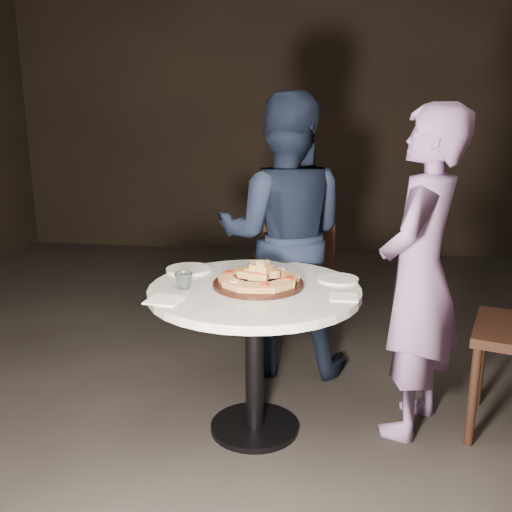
# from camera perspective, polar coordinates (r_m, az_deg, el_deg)

# --- Properties ---
(floor) EXTENTS (7.00, 7.00, 0.00)m
(floor) POSITION_cam_1_polar(r_m,az_deg,el_deg) (2.87, 0.32, -16.60)
(floor) COLOR black
(floor) RESTS_ON ground
(table) EXTENTS (1.17, 1.17, 0.71)m
(table) POSITION_cam_1_polar(r_m,az_deg,el_deg) (2.59, -0.15, -5.91)
(table) COLOR black
(table) RESTS_ON ground
(serving_board) EXTENTS (0.44, 0.44, 0.02)m
(serving_board) POSITION_cam_1_polar(r_m,az_deg,el_deg) (2.56, 0.23, -2.82)
(serving_board) COLOR black
(serving_board) RESTS_ON table
(focaccia_pile) EXTENTS (0.37, 0.36, 0.10)m
(focaccia_pile) POSITION_cam_1_polar(r_m,az_deg,el_deg) (2.54, 0.31, -1.99)
(focaccia_pile) COLOR #B27C44
(focaccia_pile) RESTS_ON serving_board
(plate_left) EXTENTS (0.26, 0.26, 0.01)m
(plate_left) POSITION_cam_1_polar(r_m,az_deg,el_deg) (2.81, -6.75, -1.33)
(plate_left) COLOR white
(plate_left) RESTS_ON table
(plate_right) EXTENTS (0.23, 0.23, 0.01)m
(plate_right) POSITION_cam_1_polar(r_m,az_deg,el_deg) (2.67, 8.21, -2.30)
(plate_right) COLOR white
(plate_right) RESTS_ON table
(water_glass) EXTENTS (0.10, 0.10, 0.07)m
(water_glass) POSITION_cam_1_polar(r_m,az_deg,el_deg) (2.53, -7.25, -2.46)
(water_glass) COLOR silver
(water_glass) RESTS_ON table
(napkin_near) EXTENTS (0.15, 0.15, 0.01)m
(napkin_near) POSITION_cam_1_polar(r_m,az_deg,el_deg) (2.40, -9.17, -4.35)
(napkin_near) COLOR white
(napkin_near) RESTS_ON table
(napkin_far) EXTENTS (0.12, 0.12, 0.01)m
(napkin_far) POSITION_cam_1_polar(r_m,az_deg,el_deg) (2.43, 8.76, -4.06)
(napkin_far) COLOR white
(napkin_far) RESTS_ON table
(chair_far) EXTENTS (0.57, 0.59, 0.97)m
(chair_far) POSITION_cam_1_polar(r_m,az_deg,el_deg) (3.67, 3.78, -0.06)
(chair_far) COLOR black
(chair_far) RESTS_ON ground
(diner_navy) EXTENTS (0.77, 0.60, 1.58)m
(diner_navy) POSITION_cam_1_polar(r_m,az_deg,el_deg) (3.21, 2.76, 2.01)
(diner_navy) COLOR #141C30
(diner_navy) RESTS_ON ground
(diner_teal) EXTENTS (0.55, 0.65, 1.51)m
(diner_teal) POSITION_cam_1_polar(r_m,az_deg,el_deg) (2.67, 16.01, -1.85)
(diner_teal) COLOR #7F659E
(diner_teal) RESTS_ON ground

